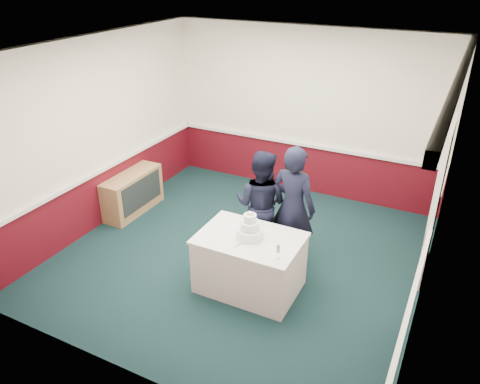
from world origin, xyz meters
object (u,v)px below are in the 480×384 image
at_px(sideboard, 133,193).
at_px(wedding_cake, 250,230).
at_px(champagne_flute, 278,249).
at_px(person_woman, 293,207).
at_px(cake_table, 250,262).
at_px(person_man, 261,204).
at_px(cake_knife, 241,244).

xyz_separation_m(sideboard, wedding_cake, (2.71, -1.01, 0.55)).
bearing_deg(champagne_flute, person_woman, 102.02).
height_order(champagne_flute, person_woman, person_woman).
bearing_deg(cake_table, person_man, 105.10).
bearing_deg(cake_table, sideboard, 159.62).
bearing_deg(wedding_cake, person_woman, 71.35).
distance_m(wedding_cake, champagne_flute, 0.57).
bearing_deg(cake_table, person_woman, 71.35).
bearing_deg(cake_knife, person_woman, 94.52).
distance_m(sideboard, cake_table, 2.90).
xyz_separation_m(sideboard, cake_table, (2.71, -1.01, 0.05)).
relative_size(wedding_cake, person_woman, 0.20).
xyz_separation_m(person_man, person_woman, (0.49, -0.02, 0.08)).
bearing_deg(sideboard, wedding_cake, -20.38).
relative_size(sideboard, wedding_cake, 3.30).
height_order(cake_table, person_man, person_man).
bearing_deg(person_man, cake_knife, 98.74).
bearing_deg(person_woman, sideboard, 1.87).
distance_m(wedding_cake, person_woman, 0.84).
bearing_deg(sideboard, cake_table, -20.38).
distance_m(champagne_flute, person_man, 1.32).
height_order(cake_knife, person_woman, person_woman).
xyz_separation_m(cake_table, person_man, (-0.22, 0.82, 0.42)).
relative_size(wedding_cake, champagne_flute, 1.78).
xyz_separation_m(sideboard, champagne_flute, (3.21, -1.29, 0.58)).
bearing_deg(champagne_flute, wedding_cake, 150.75).
relative_size(cake_table, person_man, 0.81).
relative_size(cake_knife, champagne_flute, 1.07).
bearing_deg(cake_table, cake_knife, -98.53).
height_order(cake_table, cake_knife, cake_knife).
bearing_deg(sideboard, person_woman, -3.99).
distance_m(person_man, person_woman, 0.50).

